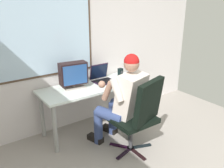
{
  "coord_description": "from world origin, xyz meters",
  "views": [
    {
      "loc": [
        -1.71,
        -0.57,
        1.92
      ],
      "look_at": [
        0.03,
        1.88,
        0.83
      ],
      "focal_mm": 38.3,
      "sensor_mm": 36.0,
      "label": 1
    }
  ],
  "objects_px": {
    "office_chair": "(139,112)",
    "crt_monitor": "(73,74)",
    "wine_glass": "(126,75)",
    "desk_speaker": "(120,73)",
    "laptop": "(102,77)",
    "desk": "(92,92)",
    "person_seated": "(123,99)"
  },
  "relations": [
    {
      "from": "crt_monitor",
      "to": "desk_speaker",
      "type": "distance_m",
      "value": 0.83
    },
    {
      "from": "person_seated",
      "to": "wine_glass",
      "type": "bearing_deg",
      "value": 48.01
    },
    {
      "from": "desk",
      "to": "desk_speaker",
      "type": "distance_m",
      "value": 0.59
    },
    {
      "from": "office_chair",
      "to": "person_seated",
      "type": "bearing_deg",
      "value": 104.73
    },
    {
      "from": "wine_glass",
      "to": "desk_speaker",
      "type": "distance_m",
      "value": 0.19
    },
    {
      "from": "person_seated",
      "to": "wine_glass",
      "type": "relative_size",
      "value": 9.71
    },
    {
      "from": "laptop",
      "to": "desk_speaker",
      "type": "height_order",
      "value": "laptop"
    },
    {
      "from": "desk",
      "to": "wine_glass",
      "type": "bearing_deg",
      "value": -14.09
    },
    {
      "from": "crt_monitor",
      "to": "laptop",
      "type": "bearing_deg",
      "value": 3.62
    },
    {
      "from": "desk",
      "to": "person_seated",
      "type": "relative_size",
      "value": 1.18
    },
    {
      "from": "laptop",
      "to": "person_seated",
      "type": "bearing_deg",
      "value": -100.56
    },
    {
      "from": "crt_monitor",
      "to": "wine_glass",
      "type": "bearing_deg",
      "value": -13.37
    },
    {
      "from": "office_chair",
      "to": "crt_monitor",
      "type": "relative_size",
      "value": 2.61
    },
    {
      "from": "person_seated",
      "to": "crt_monitor",
      "type": "relative_size",
      "value": 3.3
    },
    {
      "from": "person_seated",
      "to": "desk_speaker",
      "type": "height_order",
      "value": "person_seated"
    },
    {
      "from": "desk",
      "to": "wine_glass",
      "type": "distance_m",
      "value": 0.58
    },
    {
      "from": "person_seated",
      "to": "laptop",
      "type": "height_order",
      "value": "person_seated"
    },
    {
      "from": "office_chair",
      "to": "person_seated",
      "type": "relative_size",
      "value": 0.79
    },
    {
      "from": "desk",
      "to": "office_chair",
      "type": "distance_m",
      "value": 0.88
    },
    {
      "from": "desk",
      "to": "person_seated",
      "type": "height_order",
      "value": "person_seated"
    },
    {
      "from": "laptop",
      "to": "desk_speaker",
      "type": "distance_m",
      "value": 0.33
    },
    {
      "from": "desk",
      "to": "office_chair",
      "type": "bearing_deg",
      "value": -78.75
    },
    {
      "from": "desk",
      "to": "laptop",
      "type": "xyz_separation_m",
      "value": [
        0.23,
        0.09,
        0.16
      ]
    },
    {
      "from": "desk",
      "to": "wine_glass",
      "type": "relative_size",
      "value": 11.43
    },
    {
      "from": "desk",
      "to": "crt_monitor",
      "type": "distance_m",
      "value": 0.4
    },
    {
      "from": "wine_glass",
      "to": "crt_monitor",
      "type": "bearing_deg",
      "value": 166.63
    },
    {
      "from": "laptop",
      "to": "wine_glass",
      "type": "distance_m",
      "value": 0.37
    },
    {
      "from": "office_chair",
      "to": "laptop",
      "type": "height_order",
      "value": "office_chair"
    },
    {
      "from": "person_seated",
      "to": "desk_speaker",
      "type": "distance_m",
      "value": 0.81
    },
    {
      "from": "office_chair",
      "to": "crt_monitor",
      "type": "height_order",
      "value": "crt_monitor"
    },
    {
      "from": "crt_monitor",
      "to": "desk_speaker",
      "type": "bearing_deg",
      "value": 0.09
    },
    {
      "from": "wine_glass",
      "to": "desk_speaker",
      "type": "bearing_deg",
      "value": 79.62
    }
  ]
}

